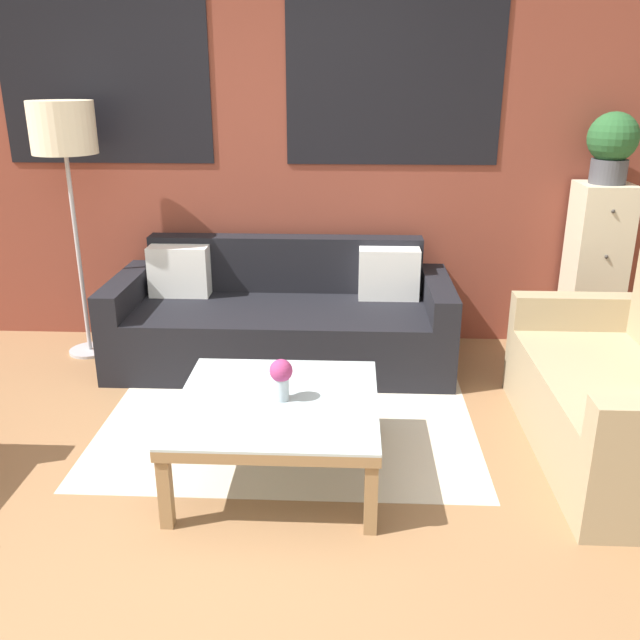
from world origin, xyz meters
TOP-DOWN VIEW (x-y plane):
  - ground_plane at (0.00, 0.00)m, footprint 16.00×16.00m
  - wall_back_brick at (0.00, 2.44)m, footprint 8.40×0.09m
  - rug at (0.36, 1.18)m, footprint 2.04×1.68m
  - couch_dark at (0.24, 1.95)m, footprint 2.19×0.88m
  - settee_vintage at (2.09, 0.83)m, footprint 0.80×1.51m
  - coffee_table at (0.36, 0.57)m, footprint 0.94×0.94m
  - floor_lamp at (-1.12, 2.03)m, footprint 0.40×0.40m
  - drawer_cabinet at (2.32, 2.19)m, footprint 0.34×0.36m
  - potted_plant at (2.32, 2.19)m, footprint 0.31×0.31m
  - flower_vase at (0.38, 0.57)m, footprint 0.11×0.11m

SIDE VIEW (x-z plane):
  - ground_plane at x=0.00m, z-range 0.00..0.00m
  - rug at x=0.36m, z-range 0.00..0.00m
  - couch_dark at x=0.24m, z-range -0.11..0.67m
  - settee_vintage at x=2.09m, z-range -0.15..0.77m
  - coffee_table at x=0.36m, z-range 0.14..0.53m
  - flower_vase at x=0.38m, z-range 0.41..0.61m
  - drawer_cabinet at x=2.32m, z-range 0.00..1.16m
  - potted_plant at x=2.32m, z-range 1.19..1.63m
  - wall_back_brick at x=0.00m, z-range 0.01..2.81m
  - floor_lamp at x=-1.12m, z-range 0.62..2.29m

